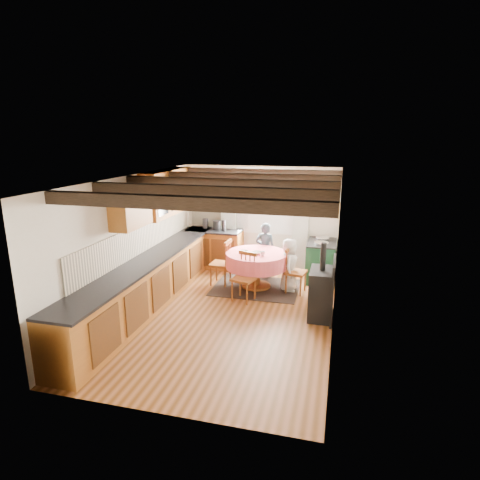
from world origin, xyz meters
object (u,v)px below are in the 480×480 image
(chair_near, at_px, (244,277))
(cup, at_px, (263,254))
(chair_right, at_px, (296,271))
(chair_left, at_px, (221,262))
(child_right, at_px, (289,265))
(aga_range, at_px, (321,260))
(child_far, at_px, (265,250))
(cast_iron_stove, at_px, (322,281))
(dining_table, at_px, (256,270))

(chair_near, relative_size, cup, 9.92)
(chair_right, bearing_deg, chair_left, 97.30)
(chair_right, bearing_deg, child_right, 72.65)
(chair_right, xyz_separation_m, child_right, (-0.15, 0.08, 0.08))
(aga_range, bearing_deg, child_far, -176.77)
(chair_right, distance_m, cast_iron_stove, 1.18)
(child_right, xyz_separation_m, cup, (-0.50, -0.19, 0.26))
(cup, bearing_deg, child_far, 97.92)
(chair_right, height_order, child_right, child_right)
(chair_right, bearing_deg, cup, 109.99)
(child_far, relative_size, child_right, 1.13)
(chair_near, distance_m, child_far, 1.49)
(chair_near, relative_size, cast_iron_stove, 0.70)
(cast_iron_stove, distance_m, child_far, 2.28)
(cast_iron_stove, bearing_deg, chair_left, 152.81)
(chair_right, bearing_deg, child_far, 53.90)
(cast_iron_stove, bearing_deg, chair_near, 165.77)
(chair_near, bearing_deg, child_right, 60.03)
(aga_range, height_order, child_right, child_right)
(cast_iron_stove, height_order, child_right, cast_iron_stove)
(chair_near, relative_size, chair_left, 0.97)
(aga_range, height_order, cup, aga_range)
(chair_left, height_order, cast_iron_stove, cast_iron_stove)
(chair_right, xyz_separation_m, cup, (-0.66, -0.11, 0.34))
(aga_range, distance_m, cast_iron_stove, 1.93)
(child_far, bearing_deg, child_right, 131.97)
(dining_table, xyz_separation_m, cast_iron_stove, (1.37, -1.08, 0.29))
(aga_range, bearing_deg, chair_left, -158.28)
(chair_near, xyz_separation_m, child_right, (0.77, 0.73, 0.07))
(child_right, bearing_deg, chair_near, 130.82)
(aga_range, xyz_separation_m, cast_iron_stove, (0.11, -1.92, 0.23))
(chair_right, height_order, child_far, child_far)
(child_right, bearing_deg, aga_range, -39.16)
(chair_left, xyz_separation_m, aga_range, (2.04, 0.81, -0.05))
(dining_table, bearing_deg, chair_right, -3.53)
(chair_left, bearing_deg, dining_table, 90.99)
(chair_left, xyz_separation_m, child_right, (1.45, 0.00, 0.06))
(dining_table, height_order, chair_right, chair_right)
(chair_left, bearing_deg, aga_range, 114.67)
(aga_range, distance_m, cup, 1.53)
(cast_iron_stove, distance_m, child_right, 1.32)
(aga_range, bearing_deg, chair_near, -131.36)
(chair_right, relative_size, child_right, 0.85)
(chair_near, distance_m, chair_right, 1.13)
(dining_table, height_order, cup, cup)
(aga_range, bearing_deg, cup, -137.56)
(aga_range, xyz_separation_m, cup, (-1.10, -1.00, 0.37))
(chair_right, distance_m, child_far, 1.15)
(aga_range, xyz_separation_m, child_far, (-1.23, -0.07, 0.18))
(dining_table, distance_m, child_far, 0.81)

